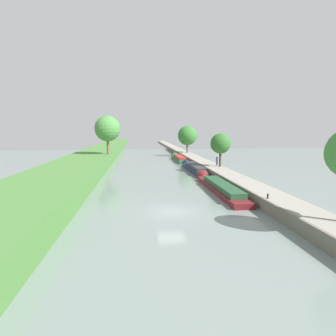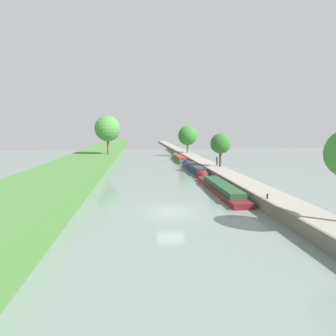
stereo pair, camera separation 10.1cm
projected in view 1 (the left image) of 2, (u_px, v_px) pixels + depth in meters
ground_plane at (171, 211)px, 25.08m from camera, size 160.00×160.00×0.00m
left_grassy_bank at (21, 204)px, 23.52m from camera, size 8.87×260.00×2.21m
right_towpath at (277, 202)px, 26.11m from camera, size 3.16×260.00×1.13m
stone_quay at (260, 203)px, 25.92m from camera, size 0.25×260.00×1.18m
narrowboat_maroon at (218, 186)px, 34.02m from camera, size 2.11×16.85×2.01m
narrowboat_navy at (194, 168)px, 49.81m from camera, size 1.84×15.54×1.80m
narrowboat_green at (179, 158)px, 66.77m from camera, size 2.01×15.23×1.91m
tree_rightbank_midnear at (221, 144)px, 46.60m from camera, size 3.45×3.45×5.66m
tree_rightbank_midfar at (187, 136)px, 75.14m from camera, size 5.27×5.27×7.29m
tree_leftbank_downstream at (107, 129)px, 57.98m from camera, size 5.40×5.40×8.11m
person_walking at (217, 160)px, 48.78m from camera, size 0.34×0.34×1.66m
mooring_bollard_near at (268, 196)px, 25.20m from camera, size 0.16×0.16×0.45m
mooring_bollard_far at (182, 152)px, 73.75m from camera, size 0.16×0.16×0.45m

